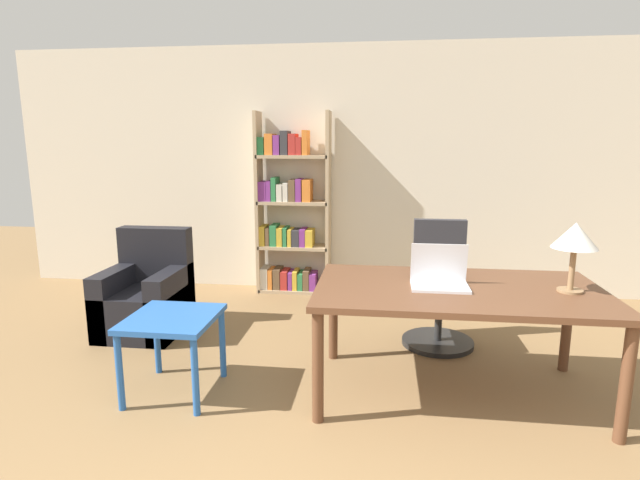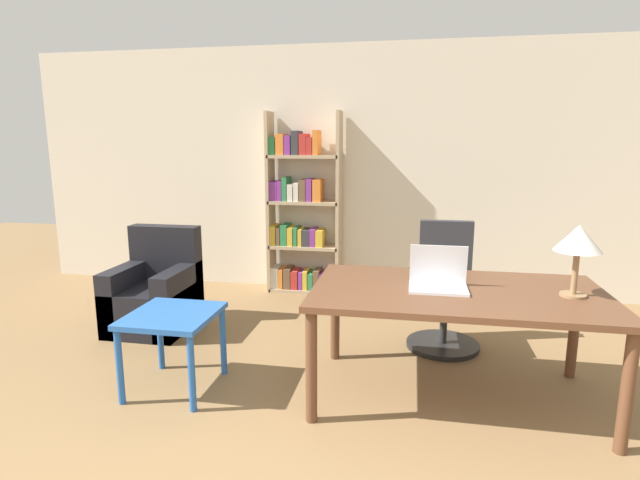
{
  "view_description": "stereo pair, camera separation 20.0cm",
  "coord_description": "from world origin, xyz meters",
  "px_view_note": "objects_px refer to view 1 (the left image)",
  "views": [
    {
      "loc": [
        0.23,
        -1.03,
        1.66
      ],
      "look_at": [
        -0.2,
        2.36,
        0.99
      ],
      "focal_mm": 28.0,
      "sensor_mm": 36.0,
      "label": 1
    },
    {
      "loc": [
        0.43,
        -1.0,
        1.66
      ],
      "look_at": [
        -0.2,
        2.36,
        0.99
      ],
      "focal_mm": 28.0,
      "sensor_mm": 36.0,
      "label": 2
    }
  ],
  "objects_px": {
    "table_lamp": "(575,238)",
    "armchair": "(146,299)",
    "desk": "(458,299)",
    "laptop": "(439,278)",
    "office_chair": "(439,292)",
    "bookshelf": "(289,214)",
    "side_table_blue": "(173,328)"
  },
  "relations": [
    {
      "from": "table_lamp",
      "to": "armchair",
      "type": "xyz_separation_m",
      "value": [
        -3.25,
        0.84,
        -0.79
      ]
    },
    {
      "from": "table_lamp",
      "to": "desk",
      "type": "bearing_deg",
      "value": 179.03
    },
    {
      "from": "laptop",
      "to": "armchair",
      "type": "relative_size",
      "value": 0.4
    },
    {
      "from": "laptop",
      "to": "office_chair",
      "type": "distance_m",
      "value": 0.96
    },
    {
      "from": "table_lamp",
      "to": "bookshelf",
      "type": "distance_m",
      "value": 3.11
    },
    {
      "from": "armchair",
      "to": "side_table_blue",
      "type": "bearing_deg",
      "value": -55.9
    },
    {
      "from": "desk",
      "to": "laptop",
      "type": "distance_m",
      "value": 0.18
    },
    {
      "from": "office_chair",
      "to": "armchair",
      "type": "xyz_separation_m",
      "value": [
        -2.55,
        -0.07,
        -0.15
      ]
    },
    {
      "from": "table_lamp",
      "to": "armchair",
      "type": "height_order",
      "value": "table_lamp"
    },
    {
      "from": "side_table_blue",
      "to": "armchair",
      "type": "xyz_separation_m",
      "value": [
        -0.71,
        1.05,
        -0.16
      ]
    },
    {
      "from": "side_table_blue",
      "to": "bookshelf",
      "type": "height_order",
      "value": "bookshelf"
    },
    {
      "from": "laptop",
      "to": "bookshelf",
      "type": "height_order",
      "value": "bookshelf"
    },
    {
      "from": "office_chair",
      "to": "bookshelf",
      "type": "height_order",
      "value": "bookshelf"
    },
    {
      "from": "laptop",
      "to": "bookshelf",
      "type": "relative_size",
      "value": 0.18
    },
    {
      "from": "table_lamp",
      "to": "side_table_blue",
      "type": "height_order",
      "value": "table_lamp"
    },
    {
      "from": "table_lamp",
      "to": "armchair",
      "type": "bearing_deg",
      "value": 165.51
    },
    {
      "from": "office_chair",
      "to": "bookshelf",
      "type": "xyz_separation_m",
      "value": [
        -1.51,
        1.28,
        0.44
      ]
    },
    {
      "from": "laptop",
      "to": "office_chair",
      "type": "xyz_separation_m",
      "value": [
        0.11,
        0.89,
        -0.36
      ]
    },
    {
      "from": "laptop",
      "to": "office_chair",
      "type": "height_order",
      "value": "office_chair"
    },
    {
      "from": "laptop",
      "to": "table_lamp",
      "type": "height_order",
      "value": "table_lamp"
    },
    {
      "from": "desk",
      "to": "laptop",
      "type": "relative_size",
      "value": 5.05
    },
    {
      "from": "desk",
      "to": "armchair",
      "type": "height_order",
      "value": "armchair"
    },
    {
      "from": "table_lamp",
      "to": "office_chair",
      "type": "bearing_deg",
      "value": 127.59
    },
    {
      "from": "desk",
      "to": "bookshelf",
      "type": "relative_size",
      "value": 0.92
    },
    {
      "from": "table_lamp",
      "to": "bookshelf",
      "type": "xyz_separation_m",
      "value": [
        -2.2,
        2.19,
        -0.2
      ]
    },
    {
      "from": "desk",
      "to": "office_chair",
      "type": "xyz_separation_m",
      "value": [
        -0.02,
        0.89,
        -0.23
      ]
    },
    {
      "from": "side_table_blue",
      "to": "bookshelf",
      "type": "distance_m",
      "value": 2.46
    },
    {
      "from": "laptop",
      "to": "desk",
      "type": "bearing_deg",
      "value": -4.2
    },
    {
      "from": "desk",
      "to": "table_lamp",
      "type": "height_order",
      "value": "table_lamp"
    },
    {
      "from": "office_chair",
      "to": "side_table_blue",
      "type": "distance_m",
      "value": 2.15
    },
    {
      "from": "desk",
      "to": "bookshelf",
      "type": "height_order",
      "value": "bookshelf"
    },
    {
      "from": "side_table_blue",
      "to": "bookshelf",
      "type": "bearing_deg",
      "value": 82.04
    }
  ]
}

